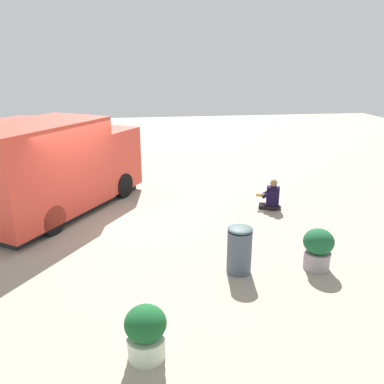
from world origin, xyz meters
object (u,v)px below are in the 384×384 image
Objects in this scene: food_truck at (57,169)px; trash_bin at (239,249)px; planter_flowering_far at (146,332)px; planter_flowering_near at (318,248)px; person_customer at (272,198)px.

food_truck is 5.54× the size of trash_bin.
planter_flowering_near is at bearing 120.09° from planter_flowering_far.
trash_bin reaches higher than planter_flowering_far.
trash_bin is at bearing 138.11° from planter_flowering_far.
person_customer is 6.71m from planter_flowering_far.
trash_bin reaches higher than planter_flowering_near.
person_customer is 1.07× the size of planter_flowering_far.
trash_bin is at bearing -28.87° from person_customer.
trash_bin reaches higher than person_customer.
planter_flowering_far is (5.53, -3.80, 0.09)m from person_customer.
food_truck is at bearing -160.59° from planter_flowering_far.
trash_bin is (-2.17, 1.94, 0.08)m from planter_flowering_far.
person_customer is 0.89× the size of trash_bin.
planter_flowering_far is (2.07, -3.57, -0.04)m from planter_flowering_near.
person_customer is at bearing 176.20° from planter_flowering_near.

